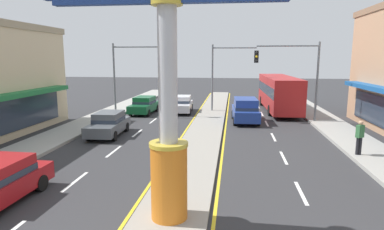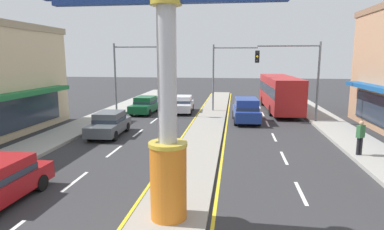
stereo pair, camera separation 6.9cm
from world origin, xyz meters
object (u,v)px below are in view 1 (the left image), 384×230
district_sign (168,73)px  pedestrian_near_kerb (360,135)px  traffic_light_median_far (229,67)px  bus_far_left_oncoming (279,91)px  traffic_light_left_side (134,67)px  sedan_far_right_lane (108,124)px  traffic_light_right_side (294,68)px  suv_near_left_lane (245,110)px  sedan_near_right_lane (182,104)px  sedan_mid_left_lane (144,105)px

district_sign → pedestrian_near_kerb: (8.21, 7.59, -3.41)m
traffic_light_median_far → bus_far_left_oncoming: (4.72, 1.48, -2.33)m
pedestrian_near_kerb → traffic_light_left_side: bearing=146.0°
traffic_light_median_far → sedan_far_right_lane: (-7.56, -10.28, -3.41)m
traffic_light_right_side → suv_near_left_lane: size_ratio=1.32×
bus_far_left_oncoming → traffic_light_median_far: bearing=-162.6°
traffic_light_right_side → sedan_near_right_lane: bearing=158.2°
traffic_light_left_side → bus_far_left_oncoming: bearing=21.6°
sedan_far_right_lane → sedan_near_right_lane: bearing=71.0°
traffic_light_left_side → sedan_near_right_lane: size_ratio=1.41×
sedan_near_right_lane → traffic_light_left_side: bearing=-141.9°
traffic_light_left_side → traffic_light_median_far: bearing=24.1°
sedan_far_right_lane → suv_near_left_lane: suv_near_left_lane is taller
district_sign → traffic_light_left_side: 18.62m
sedan_mid_left_lane → traffic_light_left_side: bearing=-99.0°
sedan_far_right_lane → pedestrian_near_kerb: 14.68m
sedan_near_right_lane → suv_near_left_lane: (5.68, -3.96, 0.20)m
traffic_light_median_far → sedan_mid_left_lane: size_ratio=1.42×
bus_far_left_oncoming → sedan_far_right_lane: bearing=-136.2°
bus_far_left_oncoming → pedestrian_near_kerb: 15.02m
traffic_light_median_far → traffic_light_left_side: bearing=-155.9°
sedan_mid_left_lane → bus_far_left_oncoming: bus_far_left_oncoming is taller
district_sign → traffic_light_right_side: (6.42, 16.59, -0.34)m
sedan_near_right_lane → bus_far_left_oncoming: (8.98, 2.16, 1.08)m
traffic_light_right_side → sedan_mid_left_lane: (-12.56, 2.71, -3.46)m
pedestrian_near_kerb → sedan_far_right_lane: bearing=167.8°
sedan_near_right_lane → pedestrian_near_kerb: pedestrian_near_kerb is taller
traffic_light_median_far → sedan_mid_left_lane: bearing=-167.5°
district_sign → sedan_near_right_lane: 20.83m
traffic_light_left_side → traffic_light_median_far: (7.84, 3.50, -0.05)m
bus_far_left_oncoming → pedestrian_near_kerb: bus_far_left_oncoming is taller
sedan_far_right_lane → district_sign: bearing=-60.1°
district_sign → pedestrian_near_kerb: district_sign is taller
sedan_near_right_lane → sedan_far_right_lane: 10.15m
sedan_far_right_lane → suv_near_left_lane: size_ratio=0.93×
traffic_light_right_side → sedan_near_right_lane: size_ratio=1.41×
sedan_far_right_lane → bus_far_left_oncoming: bus_far_left_oncoming is taller
traffic_light_right_side → sedan_mid_left_lane: bearing=167.8°
sedan_far_right_lane → bus_far_left_oncoming: 17.03m
traffic_light_median_far → sedan_near_right_lane: (-4.26, -0.69, -3.41)m
sedan_far_right_lane → suv_near_left_lane: bearing=32.1°
sedan_near_right_lane → suv_near_left_lane: suv_near_left_lane is taller
traffic_light_median_far → sedan_far_right_lane: bearing=-126.3°
sedan_far_right_lane → traffic_light_right_side: bearing=25.1°
traffic_light_left_side → pedestrian_near_kerb: 17.92m
traffic_light_median_far → sedan_mid_left_lane: (-7.55, -1.67, -3.41)m
sedan_mid_left_lane → pedestrian_near_kerb: bearing=-39.2°
traffic_light_left_side → pedestrian_near_kerb: traffic_light_left_side is taller
sedan_mid_left_lane → bus_far_left_oncoming: (12.27, 3.15, 1.08)m
traffic_light_left_side → traffic_light_right_side: same height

